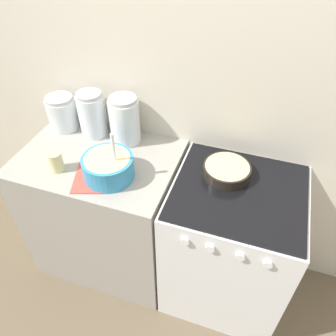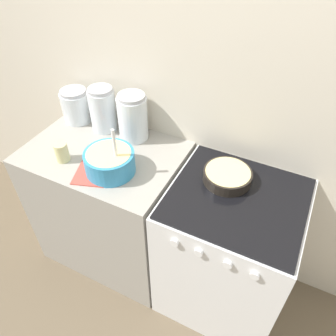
% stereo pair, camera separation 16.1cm
% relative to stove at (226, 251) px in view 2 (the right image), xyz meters
% --- Properties ---
extents(ground_plane, '(12.00, 12.00, 0.00)m').
position_rel_stove_xyz_m(ground_plane, '(-0.34, -0.30, -0.44)').
color(ground_plane, brown).
extents(wall_back, '(4.71, 0.05, 2.40)m').
position_rel_stove_xyz_m(wall_back, '(-0.34, 0.33, 0.76)').
color(wall_back, beige).
rests_on(wall_back, ground_plane).
extents(countertop_cabinet, '(0.85, 0.60, 0.88)m').
position_rel_stove_xyz_m(countertop_cabinet, '(-0.77, 0.00, 0.00)').
color(countertop_cabinet, '#9E998E').
rests_on(countertop_cabinet, ground_plane).
extents(stove, '(0.65, 0.62, 0.88)m').
position_rel_stove_xyz_m(stove, '(0.00, 0.00, 0.00)').
color(stove, silver).
rests_on(stove, ground_plane).
extents(mixing_bowl, '(0.25, 0.25, 0.27)m').
position_rel_stove_xyz_m(mixing_bowl, '(-0.64, -0.11, 0.51)').
color(mixing_bowl, '#338CBF').
rests_on(mixing_bowl, countertop_cabinet).
extents(baking_pan, '(0.24, 0.24, 0.06)m').
position_rel_stove_xyz_m(baking_pan, '(-0.08, 0.09, 0.47)').
color(baking_pan, black).
rests_on(baking_pan, stove).
extents(storage_jar_left, '(0.17, 0.17, 0.20)m').
position_rel_stove_xyz_m(storage_jar_left, '(-1.08, 0.20, 0.53)').
color(storage_jar_left, silver).
rests_on(storage_jar_left, countertop_cabinet).
extents(storage_jar_middle, '(0.15, 0.15, 0.26)m').
position_rel_stove_xyz_m(storage_jar_middle, '(-0.88, 0.20, 0.55)').
color(storage_jar_middle, silver).
rests_on(storage_jar_middle, countertop_cabinet).
extents(storage_jar_right, '(0.17, 0.17, 0.27)m').
position_rel_stove_xyz_m(storage_jar_right, '(-0.68, 0.20, 0.56)').
color(storage_jar_right, silver).
rests_on(storage_jar_right, countertop_cabinet).
extents(tin_can, '(0.07, 0.07, 0.11)m').
position_rel_stove_xyz_m(tin_can, '(-0.91, -0.15, 0.50)').
color(tin_can, beige).
rests_on(tin_can, countertop_cabinet).
extents(recipe_page, '(0.25, 0.31, 0.01)m').
position_rel_stove_xyz_m(recipe_page, '(-0.72, -0.13, 0.45)').
color(recipe_page, '#CC4C3F').
rests_on(recipe_page, countertop_cabinet).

